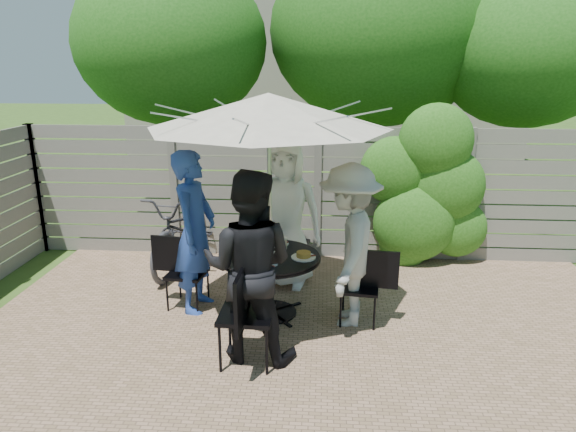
# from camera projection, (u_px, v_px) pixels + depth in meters

# --- Properties ---
(backyard_envelope) EXTENTS (60.00, 60.00, 5.00)m
(backyard_envelope) POSITION_uv_depth(u_px,v_px,m) (326.00, 64.00, 13.52)
(backyard_envelope) COLOR #2F4B17
(backyard_envelope) RESTS_ON ground
(patio_table) EXTENTS (1.18, 1.18, 0.69)m
(patio_table) POSITION_uv_depth(u_px,v_px,m) (270.00, 274.00, 5.50)
(patio_table) COLOR black
(patio_table) RESTS_ON ground
(umbrella) EXTENTS (2.73, 2.73, 2.38)m
(umbrella) POSITION_uv_depth(u_px,v_px,m) (269.00, 111.00, 5.01)
(umbrella) COLOR silver
(umbrella) RESTS_ON ground
(chair_back) EXTENTS (0.56, 0.74, 0.97)m
(chair_back) POSITION_uv_depth(u_px,v_px,m) (288.00, 258.00, 6.46)
(chair_back) COLOR black
(chair_back) RESTS_ON ground
(person_back) EXTENTS (0.96, 0.68, 1.83)m
(person_back) POSITION_uv_depth(u_px,v_px,m) (285.00, 214.00, 6.16)
(person_back) COLOR white
(person_back) RESTS_ON ground
(chair_left) EXTENTS (0.62, 0.45, 0.83)m
(chair_left) POSITION_uv_depth(u_px,v_px,m) (187.00, 286.00, 5.74)
(chair_left) COLOR black
(chair_left) RESTS_ON ground
(person_left) EXTENTS (0.51, 0.70, 1.80)m
(person_left) POSITION_uv_depth(u_px,v_px,m) (195.00, 232.00, 5.53)
(person_left) COLOR #2545A2
(person_left) RESTS_ON ground
(chair_front) EXTENTS (0.49, 0.73, 1.00)m
(chair_front) POSITION_uv_depth(u_px,v_px,m) (247.00, 334.00, 4.64)
(chair_front) COLOR black
(chair_front) RESTS_ON ground
(person_front) EXTENTS (0.95, 0.78, 1.79)m
(person_front) POSITION_uv_depth(u_px,v_px,m) (249.00, 267.00, 4.60)
(person_front) COLOR black
(person_front) RESTS_ON ground
(chair_right) EXTENTS (0.62, 0.44, 0.83)m
(chair_right) POSITION_uv_depth(u_px,v_px,m) (360.00, 301.00, 5.39)
(chair_right) COLOR black
(chair_right) RESTS_ON ground
(person_right) EXTENTS (0.77, 1.18, 1.71)m
(person_right) POSITION_uv_depth(u_px,v_px,m) (349.00, 246.00, 5.24)
(person_right) COLOR #AEAFAA
(person_right) RESTS_ON ground
(plate_back) EXTENTS (0.26, 0.26, 0.06)m
(plate_back) POSITION_uv_depth(u_px,v_px,m) (277.00, 242.00, 5.77)
(plate_back) COLOR white
(plate_back) RESTS_ON patio_table
(plate_left) EXTENTS (0.26, 0.26, 0.06)m
(plate_left) POSITION_uv_depth(u_px,v_px,m) (237.00, 251.00, 5.50)
(plate_left) COLOR white
(plate_left) RESTS_ON patio_table
(plate_front) EXTENTS (0.26, 0.26, 0.06)m
(plate_front) POSITION_uv_depth(u_px,v_px,m) (262.00, 266.00, 5.10)
(plate_front) COLOR white
(plate_front) RESTS_ON patio_table
(plate_right) EXTENTS (0.26, 0.26, 0.06)m
(plate_right) POSITION_uv_depth(u_px,v_px,m) (304.00, 256.00, 5.37)
(plate_right) COLOR white
(plate_right) RESTS_ON patio_table
(glass_back) EXTENTS (0.07, 0.07, 0.14)m
(glass_back) POSITION_uv_depth(u_px,v_px,m) (266.00, 241.00, 5.68)
(glass_back) COLOR silver
(glass_back) RESTS_ON patio_table
(glass_left) EXTENTS (0.07, 0.07, 0.14)m
(glass_left) POSITION_uv_depth(u_px,v_px,m) (244.00, 251.00, 5.37)
(glass_left) COLOR silver
(glass_left) RESTS_ON patio_table
(glass_front) EXTENTS (0.07, 0.07, 0.14)m
(glass_front) POSITION_uv_depth(u_px,v_px,m) (274.00, 259.00, 5.16)
(glass_front) COLOR silver
(glass_front) RESTS_ON patio_table
(syrup_jug) EXTENTS (0.09, 0.09, 0.16)m
(syrup_jug) POSITION_uv_depth(u_px,v_px,m) (266.00, 246.00, 5.48)
(syrup_jug) COLOR #59280C
(syrup_jug) RESTS_ON patio_table
(coffee_cup) EXTENTS (0.08, 0.08, 0.12)m
(coffee_cup) POSITION_uv_depth(u_px,v_px,m) (283.00, 244.00, 5.61)
(coffee_cup) COLOR #C6B293
(coffee_cup) RESTS_ON patio_table
(bicycle) EXTENTS (1.00, 2.07, 1.04)m
(bicycle) POSITION_uv_depth(u_px,v_px,m) (187.00, 228.00, 6.90)
(bicycle) COLOR #333338
(bicycle) RESTS_ON ground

